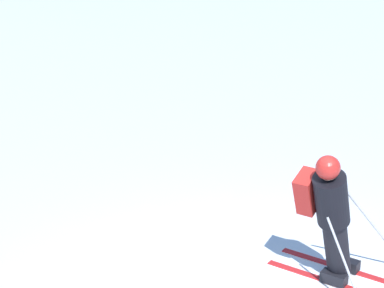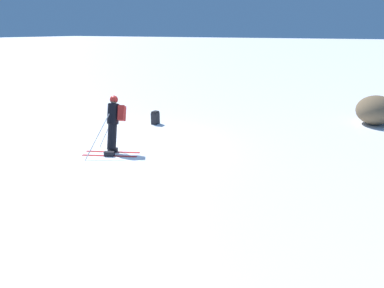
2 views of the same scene
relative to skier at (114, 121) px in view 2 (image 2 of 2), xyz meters
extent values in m
plane|color=white|center=(-0.77, 0.11, -0.90)|extent=(300.00, 300.00, 0.00)
cube|color=red|center=(0.17, 0.04, -0.90)|extent=(0.70, 1.52, 0.01)
cube|color=red|center=(0.50, 0.18, -0.90)|extent=(0.70, 1.52, 0.01)
cube|color=black|center=(0.17, 0.04, -0.83)|extent=(0.24, 0.31, 0.12)
cube|color=black|center=(0.50, 0.18, -0.83)|extent=(0.24, 0.31, 0.12)
cylinder|color=black|center=(0.16, 0.04, -0.43)|extent=(0.58, 0.44, 0.80)
cylinder|color=black|center=(-0.06, -0.06, 0.20)|extent=(0.62, 0.52, 0.67)
sphere|color=tan|center=(-0.20, -0.11, 0.58)|extent=(0.34, 0.30, 0.28)
sphere|color=#AD231E|center=(-0.21, -0.12, 0.60)|extent=(0.39, 0.35, 0.32)
cube|color=#AD231E|center=(-0.17, 0.18, 0.23)|extent=(0.46, 0.33, 0.51)
cylinder|color=#B7B7BC|center=(-0.13, -0.41, -0.40)|extent=(0.22, 0.49, 1.01)
cylinder|color=#B7B7BC|center=(0.64, -0.09, -0.32)|extent=(0.99, 0.16, 1.17)
cube|color=black|center=(-3.32, -0.76, -0.68)|extent=(0.31, 0.23, 0.44)
cube|color=black|center=(-3.32, -0.76, -0.43)|extent=(0.28, 0.21, 0.06)
ellipsoid|color=brown|center=(-7.26, 6.67, -0.35)|extent=(1.69, 1.43, 1.10)
camera|label=1|loc=(-4.44, -4.35, 2.88)|focal=60.00mm
camera|label=2|loc=(8.36, 7.06, 2.58)|focal=35.00mm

